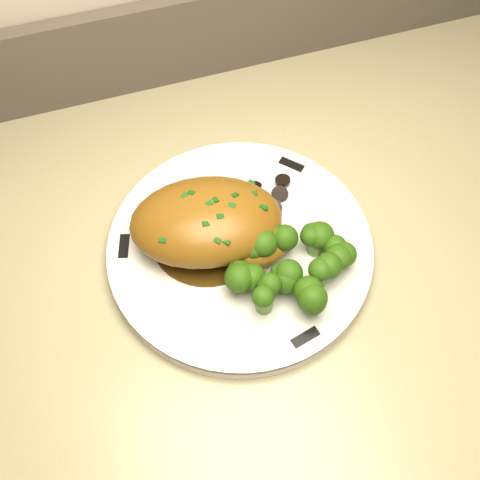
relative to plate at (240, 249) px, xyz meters
name	(u,v)px	position (x,y,z in m)	size (l,w,h in m)	color
plate	(240,249)	(0.00, 0.00, 0.00)	(0.29, 0.29, 0.02)	silver
rim_accent_0	(292,165)	(0.09, 0.09, 0.01)	(0.03, 0.01, 0.00)	black
rim_accent_1	(124,246)	(-0.12, 0.04, 0.01)	(0.03, 0.01, 0.00)	black
rim_accent_2	(305,337)	(0.03, -0.12, 0.01)	(0.03, 0.01, 0.00)	black
gravy_pool	(207,237)	(-0.03, 0.02, 0.01)	(0.12, 0.12, 0.00)	#3B270A
chicken_breast	(212,224)	(-0.03, 0.02, 0.04)	(0.18, 0.14, 0.06)	brown
mushroom_pile	(259,199)	(0.04, 0.05, 0.01)	(0.08, 0.06, 0.02)	black
broccoli_florets	(292,266)	(0.04, -0.05, 0.03)	(0.13, 0.11, 0.04)	#5B8739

